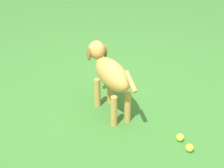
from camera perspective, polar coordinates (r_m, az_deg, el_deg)
ground at (r=3.26m, az=0.11°, el=-3.70°), size 14.00×14.00×0.00m
dog at (r=3.00m, az=-0.44°, el=1.91°), size 0.85×0.41×0.60m
tennis_ball_0 at (r=2.78m, az=13.02°, el=-10.51°), size 0.07×0.07×0.07m
tennis_ball_1 at (r=2.87m, az=11.47°, el=-8.88°), size 0.07×0.07×0.07m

